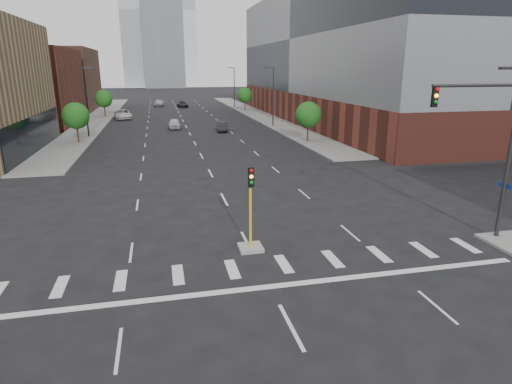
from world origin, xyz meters
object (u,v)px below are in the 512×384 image
object	(u,v)px
mast_arm_signal	(498,137)
car_deep_right	(182,104)
car_near_left	(174,124)
car_far_left	(123,114)
median_traffic_signal	(251,232)
car_mid_right	(222,127)
car_distant	(159,103)

from	to	relation	value
mast_arm_signal	car_deep_right	size ratio (longest dim) A/B	1.90
mast_arm_signal	car_near_left	world-z (taller)	mast_arm_signal
mast_arm_signal	car_far_left	distance (m)	67.83
median_traffic_signal	car_mid_right	distance (m)	42.85
car_near_left	car_deep_right	size ratio (longest dim) A/B	0.95
car_near_left	car_distant	xyz separation A→B (m)	(-1.92, 40.55, 0.08)
car_near_left	car_distant	world-z (taller)	car_distant
mast_arm_signal	car_distant	size ratio (longest dim) A/B	1.82
mast_arm_signal	car_deep_right	distance (m)	85.77
median_traffic_signal	car_near_left	world-z (taller)	median_traffic_signal
median_traffic_signal	car_mid_right	bearing A→B (deg)	83.47
car_near_left	car_deep_right	bearing A→B (deg)	84.64
car_mid_right	car_far_left	bearing A→B (deg)	135.99
car_mid_right	car_deep_right	size ratio (longest dim) A/B	0.86
car_near_left	car_distant	bearing A→B (deg)	92.68
mast_arm_signal	car_distant	distance (m)	90.66
car_mid_right	car_distant	xyz separation A→B (m)	(-8.68, 44.99, 0.17)
mast_arm_signal	car_mid_right	distance (m)	44.99
car_distant	car_near_left	bearing A→B (deg)	-79.63
car_far_left	car_deep_right	bearing A→B (deg)	51.31
mast_arm_signal	car_near_left	size ratio (longest dim) A/B	2.00
car_near_left	car_far_left	distance (m)	17.39
mast_arm_signal	car_distant	xyz separation A→B (m)	(-16.43, 89.03, -4.80)
car_mid_right	car_distant	bearing A→B (deg)	108.74
car_near_left	car_mid_right	bearing A→B (deg)	-33.29
mast_arm_signal	car_far_left	world-z (taller)	mast_arm_signal
car_far_left	car_distant	bearing A→B (deg)	65.97
median_traffic_signal	car_far_left	size ratio (longest dim) A/B	0.72
median_traffic_signal	car_near_left	bearing A→B (deg)	92.31
median_traffic_signal	car_far_left	distance (m)	63.01
median_traffic_signal	car_distant	bearing A→B (deg)	92.49
median_traffic_signal	car_near_left	distance (m)	47.05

